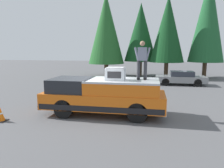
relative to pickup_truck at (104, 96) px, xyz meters
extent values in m
plane|color=#565659|center=(0.04, 0.29, -0.87)|extent=(90.00, 90.00, 0.00)
cube|color=orange|center=(0.00, 0.01, -0.17)|extent=(2.00, 5.50, 0.70)
cube|color=black|center=(0.00, 0.01, -0.37)|extent=(2.01, 5.39, 0.24)
cube|color=black|center=(0.00, 1.52, 0.48)|extent=(1.84, 1.87, 0.60)
cube|color=orange|center=(0.00, -0.87, 0.44)|extent=(1.92, 3.19, 0.52)
cube|color=#B7BABF|center=(0.00, -0.87, 0.74)|extent=(1.94, 3.19, 0.08)
cube|color=#232326|center=(0.00, 2.70, -0.44)|extent=(1.96, 0.16, 0.20)
cube|color=#B2B5BA|center=(0.00, -2.68, -0.44)|extent=(1.96, 0.16, 0.20)
cylinder|color=black|center=(-0.85, 1.60, -0.45)|extent=(0.30, 0.84, 0.84)
cylinder|color=black|center=(0.85, 1.60, -0.45)|extent=(0.30, 0.84, 0.84)
cylinder|color=black|center=(-0.85, -1.59, -0.45)|extent=(0.30, 0.84, 0.84)
cylinder|color=black|center=(0.85, -1.59, -0.45)|extent=(0.30, 0.84, 0.84)
cube|color=silver|center=(-0.19, -0.57, 1.04)|extent=(0.64, 0.84, 0.52)
cube|color=#2D2D30|center=(-0.51, -0.57, 1.04)|extent=(0.01, 0.59, 0.29)
cube|color=#99999E|center=(-0.19, -0.57, 1.32)|extent=(0.58, 0.76, 0.04)
cylinder|color=#333338|center=(0.17, -1.85, 1.20)|extent=(0.15, 0.15, 0.84)
cube|color=black|center=(0.13, -1.85, 0.82)|extent=(0.26, 0.11, 0.08)
cylinder|color=#333338|center=(0.17, -1.55, 1.20)|extent=(0.15, 0.15, 0.84)
cube|color=black|center=(0.13, -1.55, 0.82)|extent=(0.26, 0.11, 0.08)
cube|color=gray|center=(0.17, -1.70, 1.91)|extent=(0.24, 0.40, 0.58)
sphere|color=#A37A5B|center=(0.17, -1.70, 2.36)|extent=(0.22, 0.22, 0.22)
cylinder|color=gray|center=(0.14, -1.95, 1.91)|extent=(0.09, 0.23, 0.58)
cylinder|color=gray|center=(0.14, -1.46, 1.91)|extent=(0.09, 0.23, 0.58)
cube|color=gray|center=(9.36, -4.58, -0.38)|extent=(1.64, 4.10, 0.50)
cube|color=#282D38|center=(9.36, -4.68, 0.08)|extent=(1.31, 1.89, 0.42)
cylinder|color=black|center=(8.64, -3.31, -0.56)|extent=(0.20, 0.62, 0.62)
cylinder|color=black|center=(10.08, -3.31, -0.56)|extent=(0.20, 0.62, 0.62)
cylinder|color=black|center=(8.64, -5.85, -0.56)|extent=(0.20, 0.62, 0.62)
cylinder|color=black|center=(10.08, -5.85, -0.56)|extent=(0.20, 0.62, 0.62)
cube|color=black|center=(-1.73, 4.05, -0.86)|extent=(0.47, 0.47, 0.03)
cone|color=orange|center=(-1.73, 4.05, -0.56)|extent=(0.36, 0.36, 0.62)
cylinder|color=white|center=(-1.73, 4.05, -0.53)|extent=(0.19, 0.19, 0.06)
cylinder|color=#4C3826|center=(14.48, -7.64, -0.04)|extent=(0.43, 0.43, 1.68)
cone|color=#1E562D|center=(14.48, -7.64, 5.26)|extent=(3.55, 3.55, 8.91)
cylinder|color=#4C3826|center=(13.82, -3.67, -0.04)|extent=(0.42, 0.42, 1.66)
cone|color=#14421E|center=(13.82, -3.67, 4.14)|extent=(3.51, 3.51, 6.72)
cylinder|color=#4C3826|center=(15.48, -0.85, -0.05)|extent=(0.44, 0.44, 1.65)
cone|color=#14421E|center=(15.48, -0.85, 3.99)|extent=(3.65, 3.65, 6.42)
cylinder|color=#4C3826|center=(14.21, 2.86, -0.17)|extent=(0.47, 0.47, 1.41)
cone|color=#235B28|center=(14.21, 2.86, 4.32)|extent=(3.95, 3.95, 7.57)
camera|label=1|loc=(-9.36, -2.09, 2.11)|focal=34.31mm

